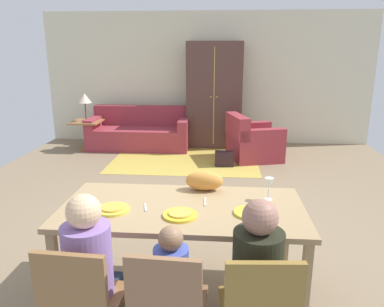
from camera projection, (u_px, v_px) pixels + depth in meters
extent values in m
cube|color=#7F6C52|center=(196.00, 197.00, 5.05)|extent=(6.82, 6.41, 0.02)
cube|color=beige|center=(207.00, 79.00, 7.82)|extent=(6.82, 0.10, 2.70)
cube|color=tan|center=(183.00, 209.00, 2.87)|extent=(1.87, 0.92, 0.04)
cube|color=tan|center=(56.00, 276.00, 2.65)|extent=(0.06, 0.06, 0.72)
cube|color=tan|center=(305.00, 288.00, 2.52)|extent=(0.06, 0.06, 0.72)
cube|color=tan|center=(93.00, 226.00, 3.42)|extent=(0.06, 0.06, 0.72)
cube|color=tan|center=(286.00, 233.00, 3.28)|extent=(0.06, 0.06, 0.72)
cylinder|color=yellow|center=(113.00, 209.00, 2.78)|extent=(0.25, 0.25, 0.02)
cylinder|color=gold|center=(113.00, 207.00, 2.78)|extent=(0.17, 0.17, 0.01)
cylinder|color=yellow|center=(180.00, 215.00, 2.68)|extent=(0.25, 0.25, 0.02)
cylinder|color=gold|center=(180.00, 213.00, 2.68)|extent=(0.17, 0.17, 0.01)
cylinder|color=yellow|center=(251.00, 213.00, 2.72)|extent=(0.25, 0.25, 0.02)
cylinder|color=silver|center=(268.00, 199.00, 2.98)|extent=(0.06, 0.06, 0.01)
cylinder|color=silver|center=(268.00, 194.00, 2.97)|extent=(0.01, 0.01, 0.09)
cone|color=silver|center=(269.00, 183.00, 2.94)|extent=(0.07, 0.07, 0.09)
cube|color=silver|center=(145.00, 207.00, 2.83)|extent=(0.05, 0.15, 0.01)
cube|color=silver|center=(205.00, 201.00, 2.94)|extent=(0.02, 0.17, 0.01)
cube|color=olive|center=(87.00, 302.00, 2.28)|extent=(0.44, 0.44, 0.04)
cube|color=olive|center=(70.00, 288.00, 2.03)|extent=(0.42, 0.06, 0.42)
cylinder|color=#8F6EB7|center=(88.00, 260.00, 2.27)|extent=(0.30, 0.30, 0.46)
sphere|color=beige|center=(84.00, 211.00, 2.18)|extent=(0.21, 0.21, 0.21)
cube|color=#8F6441|center=(170.00, 306.00, 2.24)|extent=(0.44, 0.44, 0.04)
cube|color=#8F6441|center=(163.00, 293.00, 2.00)|extent=(0.42, 0.06, 0.42)
cylinder|color=#4356B2|center=(171.00, 273.00, 2.25)|extent=(0.22, 0.22, 0.33)
sphere|color=#956F50|center=(171.00, 238.00, 2.18)|extent=(0.15, 0.15, 0.15)
cube|color=olive|center=(264.00, 298.00, 1.96)|extent=(0.42, 0.07, 0.42)
cylinder|color=black|center=(257.00, 268.00, 2.19)|extent=(0.30, 0.30, 0.46)
sphere|color=#9C6D59|center=(260.00, 217.00, 2.10)|extent=(0.21, 0.21, 0.21)
ellipsoid|color=gold|center=(204.00, 181.00, 3.17)|extent=(0.32, 0.17, 0.17)
cube|color=gold|center=(185.00, 160.00, 6.74)|extent=(2.60, 1.80, 0.01)
cube|color=#91303C|center=(140.00, 138.00, 7.53)|extent=(2.00, 0.84, 0.42)
cube|color=#91303C|center=(142.00, 115.00, 7.75)|extent=(2.00, 0.20, 0.40)
cube|color=#91303C|center=(95.00, 122.00, 7.52)|extent=(0.18, 0.84, 0.20)
cube|color=#91303C|center=(184.00, 124.00, 7.38)|extent=(0.18, 0.84, 0.20)
cube|color=maroon|center=(254.00, 148.00, 6.78)|extent=(1.04, 1.05, 0.42)
cube|color=maroon|center=(237.00, 126.00, 6.61)|extent=(0.42, 0.87, 0.40)
cube|color=maroon|center=(262.00, 135.00, 6.38)|extent=(0.86, 0.40, 0.20)
cube|color=maroon|center=(249.00, 127.00, 7.02)|extent=(0.86, 0.40, 0.20)
cube|color=#4D332E|center=(214.00, 95.00, 7.51)|extent=(1.10, 0.56, 2.10)
cube|color=gold|center=(214.00, 97.00, 7.24)|extent=(0.02, 0.01, 1.89)
sphere|color=gold|center=(211.00, 97.00, 7.24)|extent=(0.04, 0.04, 0.04)
sphere|color=gold|center=(217.00, 97.00, 7.23)|extent=(0.04, 0.04, 0.04)
cube|color=#915F38|center=(86.00, 122.00, 7.32)|extent=(0.56, 0.56, 0.03)
cylinder|color=#915F38|center=(88.00, 136.00, 7.40)|extent=(0.08, 0.08, 0.55)
cylinder|color=#915F38|center=(89.00, 149.00, 7.47)|extent=(0.36, 0.36, 0.03)
cylinder|color=brown|center=(86.00, 121.00, 7.31)|extent=(0.16, 0.16, 0.02)
cylinder|color=brown|center=(86.00, 112.00, 7.26)|extent=(0.02, 0.02, 0.34)
cone|color=beige|center=(85.00, 98.00, 7.19)|extent=(0.26, 0.26, 0.18)
cube|color=black|center=(224.00, 159.00, 6.36)|extent=(0.32, 0.16, 0.26)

